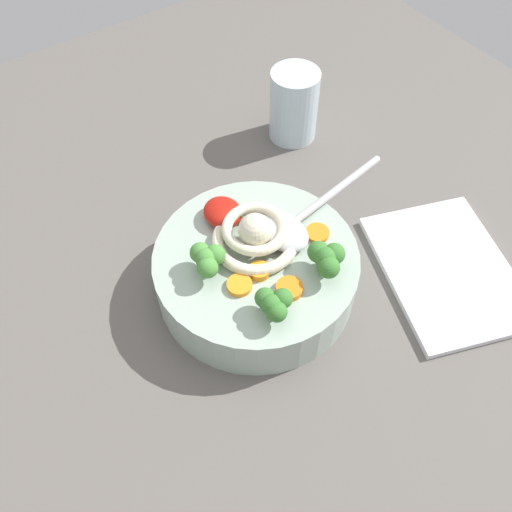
{
  "coord_description": "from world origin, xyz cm",
  "views": [
    {
      "loc": [
        -25.53,
        15.62,
        51.6
      ],
      "look_at": [
        1.24,
        -2.73,
        8.21
      ],
      "focal_mm": 38.93,
      "sensor_mm": 36.0,
      "label": 1
    }
  ],
  "objects": [
    {
      "name": "table_slab",
      "position": [
        0.0,
        0.0,
        1.46
      ],
      "size": [
        110.5,
        110.5,
        2.92
      ],
      "primitive_type": "cube",
      "color": "#5B5651",
      "rests_on": "ground"
    },
    {
      "name": "soup_bowl",
      "position": [
        1.24,
        -2.73,
        5.66
      ],
      "size": [
        20.42,
        20.42,
        5.29
      ],
      "color": "#9EB2A3",
      "rests_on": "table_slab"
    },
    {
      "name": "noodle_pile",
      "position": [
        2.69,
        -3.63,
        9.4
      ],
      "size": [
        9.49,
        9.31,
        3.82
      ],
      "color": "beige",
      "rests_on": "soup_bowl"
    },
    {
      "name": "soup_spoon",
      "position": [
        2.04,
        -7.63,
        9.01
      ],
      "size": [
        6.63,
        17.52,
        1.6
      ],
      "rotation": [
        0.0,
        0.0,
        4.87
      ],
      "color": "#B7B7BC",
      "rests_on": "soup_bowl"
    },
    {
      "name": "chili_sauce_dollop",
      "position": [
        7.15,
        -2.67,
        9.16
      ],
      "size": [
        4.24,
        3.81,
        1.91
      ],
      "primitive_type": "ellipsoid",
      "color": "#B2190F",
      "rests_on": "soup_bowl"
    },
    {
      "name": "broccoli_floret_rear",
      "position": [
        -5.08,
        -0.44,
        10.04
      ],
      "size": [
        3.69,
        3.17,
        2.92
      ],
      "color": "#7A9E60",
      "rests_on": "soup_bowl"
    },
    {
      "name": "broccoli_floret_right",
      "position": [
        -3.93,
        -7.15,
        10.25
      ],
      "size": [
        4.11,
        3.54,
        3.25
      ],
      "color": "#7A9E60",
      "rests_on": "soup_bowl"
    },
    {
      "name": "broccoli_floret_near_spoon",
      "position": [
        2.34,
        2.03,
        10.16
      ],
      "size": [
        3.94,
        3.39,
        3.11
      ],
      "color": "#7A9E60",
      "rests_on": "soup_bowl"
    },
    {
      "name": "carrot_slice_beside_noodles",
      "position": [
        -0.63,
        -1.83,
        8.58
      ],
      "size": [
        2.05,
        2.05,
        0.74
      ],
      "primitive_type": "cylinder",
      "color": "orange",
      "rests_on": "soup_bowl"
    },
    {
      "name": "carrot_slice_extra_b",
      "position": [
        -0.86,
        0.58,
        8.48
      ],
      "size": [
        2.41,
        2.41,
        0.54
      ],
      "primitive_type": "cylinder",
      "color": "orange",
      "rests_on": "soup_bowl"
    },
    {
      "name": "carrot_slice_beside_chili",
      "position": [
        -3.84,
        -3.0,
        8.56
      ],
      "size": [
        2.54,
        2.54,
        0.7
      ],
      "primitive_type": "cylinder",
      "color": "orange",
      "rests_on": "soup_bowl"
    },
    {
      "name": "carrot_slice_front",
      "position": [
        -0.03,
        -9.34,
        8.44
      ],
      "size": [
        2.41,
        2.41,
        0.46
      ],
      "primitive_type": "cylinder",
      "color": "orange",
      "rests_on": "soup_bowl"
    },
    {
      "name": "drinking_glass",
      "position": [
        18.37,
        -20.19,
        7.54
      ],
      "size": [
        6.06,
        6.06,
        9.23
      ],
      "primitive_type": "cylinder",
      "color": "silver",
      "rests_on": "table_slab"
    },
    {
      "name": "folded_napkin",
      "position": [
        -8.85,
        -20.56,
        3.32
      ],
      "size": [
        21.14,
        18.21,
        0.8
      ],
      "primitive_type": "cube",
      "rotation": [
        0.0,
        0.0,
        -0.34
      ],
      "color": "white",
      "rests_on": "table_slab"
    }
  ]
}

